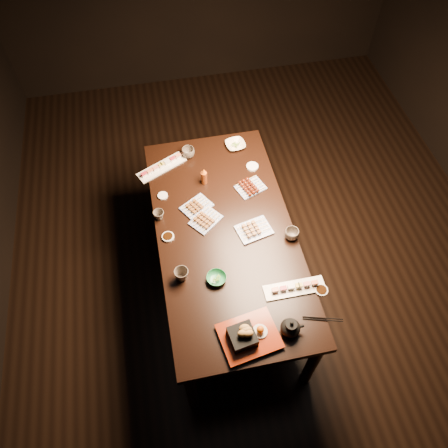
{
  "coord_description": "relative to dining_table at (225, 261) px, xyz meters",
  "views": [
    {
      "loc": [
        -0.65,
        -1.78,
        3.13
      ],
      "look_at": [
        -0.31,
        -0.14,
        0.77
      ],
      "focal_mm": 35.0,
      "sensor_mm": 36.0,
      "label": 1
    }
  ],
  "objects": [
    {
      "name": "ground",
      "position": [
        0.31,
        0.19,
        -0.38
      ],
      "size": [
        5.0,
        5.0,
        0.0
      ],
      "primitive_type": "plane",
      "color": "black",
      "rests_on": "ground"
    },
    {
      "name": "dining_table",
      "position": [
        0.0,
        0.0,
        0.0
      ],
      "size": [
        1.15,
        1.91,
        0.75
      ],
      "primitive_type": "cube",
      "rotation": [
        0.0,
        0.0,
        0.15
      ],
      "color": "black",
      "rests_on": "ground"
    },
    {
      "name": "sushi_platter_near",
      "position": [
        0.32,
        -0.49,
        0.4
      ],
      "size": [
        0.37,
        0.11,
        0.05
      ],
      "primitive_type": null,
      "rotation": [
        0.0,
        0.0,
        -0.0
      ],
      "color": "white",
      "rests_on": "dining_table"
    },
    {
      "name": "sushi_platter_far",
      "position": [
        -0.34,
        0.65,
        0.4
      ],
      "size": [
        0.39,
        0.26,
        0.05
      ],
      "primitive_type": null,
      "rotation": [
        0.0,
        0.0,
        3.6
      ],
      "color": "white",
      "rests_on": "dining_table"
    },
    {
      "name": "yakitori_plate_center",
      "position": [
        -0.11,
        0.11,
        0.4
      ],
      "size": [
        0.25,
        0.24,
        0.05
      ],
      "primitive_type": null,
      "rotation": [
        0.0,
        0.0,
        0.67
      ],
      "color": "#828EB6",
      "rests_on": "dining_table"
    },
    {
      "name": "yakitori_plate_right",
      "position": [
        0.19,
        -0.03,
        0.4
      ],
      "size": [
        0.25,
        0.21,
        0.06
      ],
      "primitive_type": null,
      "rotation": [
        0.0,
        0.0,
        0.23
      ],
      "color": "#828EB6",
      "rests_on": "dining_table"
    },
    {
      "name": "yakitori_plate_left",
      "position": [
        -0.15,
        0.24,
        0.4
      ],
      "size": [
        0.24,
        0.23,
        0.05
      ],
      "primitive_type": null,
      "rotation": [
        0.0,
        0.0,
        0.55
      ],
      "color": "#828EB6",
      "rests_on": "dining_table"
    },
    {
      "name": "tsukune_plate",
      "position": [
        0.25,
        0.33,
        0.4
      ],
      "size": [
        0.23,
        0.2,
        0.05
      ],
      "primitive_type": null,
      "rotation": [
        0.0,
        0.0,
        0.36
      ],
      "color": "#828EB6",
      "rests_on": "dining_table"
    },
    {
      "name": "edamame_bowl_green",
      "position": [
        -0.13,
        -0.34,
        0.39
      ],
      "size": [
        0.13,
        0.13,
        0.04
      ],
      "primitive_type": "imported",
      "rotation": [
        0.0,
        0.0,
        0.07
      ],
      "color": "#2C8953",
      "rests_on": "dining_table"
    },
    {
      "name": "edamame_bowl_cream",
      "position": [
        0.23,
        0.76,
        0.39
      ],
      "size": [
        0.17,
        0.17,
        0.04
      ],
      "primitive_type": "imported",
      "rotation": [
        0.0,
        0.0,
        0.16
      ],
      "color": "#F5E6C9",
      "rests_on": "dining_table"
    },
    {
      "name": "tempura_tray",
      "position": [
        -0.02,
        -0.73,
        0.43
      ],
      "size": [
        0.36,
        0.31,
        0.12
      ],
      "primitive_type": null,
      "rotation": [
        0.0,
        0.0,
        0.16
      ],
      "color": "black",
      "rests_on": "dining_table"
    },
    {
      "name": "teacup_near_left",
      "position": [
        -0.33,
        -0.28,
        0.42
      ],
      "size": [
        0.11,
        0.11,
        0.08
      ],
      "primitive_type": "imported",
      "rotation": [
        0.0,
        0.0,
        -0.27
      ],
      "color": "#50473E",
      "rests_on": "dining_table"
    },
    {
      "name": "teacup_mid_right",
      "position": [
        0.41,
        -0.13,
        0.41
      ],
      "size": [
        0.11,
        0.11,
        0.07
      ],
      "primitive_type": "imported",
      "rotation": [
        0.0,
        0.0,
        -0.13
      ],
      "color": "#50473E",
      "rests_on": "dining_table"
    },
    {
      "name": "teacup_far_left",
      "position": [
        -0.41,
        0.2,
        0.41
      ],
      "size": [
        0.08,
        0.08,
        0.07
      ],
      "primitive_type": "imported",
      "rotation": [
        0.0,
        0.0,
        0.13
      ],
      "color": "#50473E",
      "rests_on": "dining_table"
    },
    {
      "name": "teacup_far_right",
      "position": [
        -0.13,
        0.73,
        0.41
      ],
      "size": [
        0.11,
        0.11,
        0.08
      ],
      "primitive_type": "imported",
      "rotation": [
        0.0,
        0.0,
        0.17
      ],
      "color": "#50473E",
      "rests_on": "dining_table"
    },
    {
      "name": "teapot",
      "position": [
        0.22,
        -0.74,
        0.43
      ],
      "size": [
        0.15,
        0.15,
        0.11
      ],
      "primitive_type": null,
      "rotation": [
        0.0,
        0.0,
        -0.13
      ],
      "color": "black",
      "rests_on": "dining_table"
    },
    {
      "name": "condiment_bottle",
      "position": [
        -0.06,
        0.45,
        0.44
      ],
      "size": [
        0.06,
        0.06,
        0.14
      ],
      "primitive_type": "cylinder",
      "rotation": [
        0.0,
        0.0,
        0.54
      ],
      "color": "#6A2B0E",
      "rests_on": "dining_table"
    },
    {
      "name": "sauce_dish_west",
      "position": [
        -0.38,
        0.03,
        0.38
      ],
      "size": [
        0.1,
        0.1,
        0.01
      ],
      "primitive_type": "cylinder",
      "rotation": [
        0.0,
        0.0,
        0.31
      ],
      "color": "white",
      "rests_on": "dining_table"
    },
    {
      "name": "sauce_dish_east",
      "position": [
        0.31,
        0.52,
        0.38
      ],
      "size": [
        0.12,
        0.12,
        0.02
      ],
      "primitive_type": "cylinder",
      "rotation": [
        0.0,
        0.0,
        0.54
      ],
      "color": "white",
      "rests_on": "dining_table"
    },
    {
      "name": "sauce_dish_se",
      "position": [
        0.48,
        -0.54,
        0.38
      ],
      "size": [
        0.11,
        0.11,
        0.01
      ],
      "primitive_type": "cylinder",
      "rotation": [
        0.0,
        0.0,
        0.54
      ],
      "color": "white",
      "rests_on": "dining_table"
    },
    {
      "name": "sauce_dish_nw",
      "position": [
        -0.37,
        0.38,
        0.38
      ],
      "size": [
        0.07,
        0.07,
        0.01
      ],
      "primitive_type": "cylinder",
      "rotation": [
        0.0,
        0.0,
        0.04
      ],
      "color": "white",
      "rests_on": "dining_table"
    },
    {
      "name": "chopsticks_near",
      "position": [
        -0.07,
        -0.78,
        0.38
      ],
      "size": [
        0.14,
        0.21,
        0.01
      ],
      "primitive_type": null,
      "rotation": [
        0.0,
        0.0,
        1.01
      ],
      "color": "black",
      "rests_on": "dining_table"
    },
    {
      "name": "chopsticks_se",
      "position": [
        0.43,
        -0.71,
        0.38
      ],
      "size": [
        0.23,
        0.08,
        0.01
      ],
      "primitive_type": null,
      "rotation": [
        0.0,
        0.0,
        -0.28
      ],
      "color": "black",
      "rests_on": "dining_table"
    }
  ]
}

